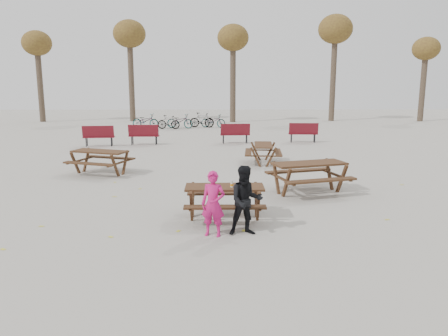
{
  "coord_description": "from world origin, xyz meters",
  "views": [
    {
      "loc": [
        -0.14,
        -9.73,
        3.14
      ],
      "look_at": [
        0.0,
        1.0,
        1.0
      ],
      "focal_mm": 35.0,
      "sensor_mm": 36.0,
      "label": 1
    }
  ],
  "objects_px": {
    "picnic_table_north": "(100,162)",
    "picnic_table_far": "(263,154)",
    "adult": "(246,201)",
    "picnic_table_east": "(309,178)",
    "soda_bottle": "(232,184)",
    "child": "(213,204)",
    "main_picnic_table": "(225,194)",
    "food_tray": "(239,186)"
  },
  "relations": [
    {
      "from": "food_tray",
      "to": "picnic_table_east",
      "type": "bearing_deg",
      "value": 48.52
    },
    {
      "from": "child",
      "to": "adult",
      "type": "relative_size",
      "value": 0.93
    },
    {
      "from": "main_picnic_table",
      "to": "soda_bottle",
      "type": "height_order",
      "value": "soda_bottle"
    },
    {
      "from": "child",
      "to": "picnic_table_east",
      "type": "bearing_deg",
      "value": 66.03
    },
    {
      "from": "child",
      "to": "picnic_table_far",
      "type": "height_order",
      "value": "child"
    },
    {
      "from": "child",
      "to": "adult",
      "type": "distance_m",
      "value": 0.68
    },
    {
      "from": "main_picnic_table",
      "to": "child",
      "type": "distance_m",
      "value": 1.17
    },
    {
      "from": "food_tray",
      "to": "picnic_table_east",
      "type": "relative_size",
      "value": 0.09
    },
    {
      "from": "adult",
      "to": "picnic_table_north",
      "type": "bearing_deg",
      "value": 119.41
    },
    {
      "from": "main_picnic_table",
      "to": "picnic_table_east",
      "type": "relative_size",
      "value": 0.88
    },
    {
      "from": "picnic_table_north",
      "to": "picnic_table_east",
      "type": "bearing_deg",
      "value": -2.71
    },
    {
      "from": "soda_bottle",
      "to": "picnic_table_east",
      "type": "relative_size",
      "value": 0.08
    },
    {
      "from": "food_tray",
      "to": "picnic_table_east",
      "type": "xyz_separation_m",
      "value": [
        2.11,
        2.39,
        -0.35
      ]
    },
    {
      "from": "picnic_table_east",
      "to": "picnic_table_north",
      "type": "distance_m",
      "value": 7.16
    },
    {
      "from": "soda_bottle",
      "to": "child",
      "type": "height_order",
      "value": "child"
    },
    {
      "from": "main_picnic_table",
      "to": "picnic_table_north",
      "type": "distance_m",
      "value": 6.56
    },
    {
      "from": "main_picnic_table",
      "to": "child",
      "type": "height_order",
      "value": "child"
    },
    {
      "from": "picnic_table_far",
      "to": "adult",
      "type": "bearing_deg",
      "value": 176.36
    },
    {
      "from": "child",
      "to": "main_picnic_table",
      "type": "bearing_deg",
      "value": 91.31
    },
    {
      "from": "adult",
      "to": "picnic_table_north",
      "type": "distance_m",
      "value": 7.67
    },
    {
      "from": "main_picnic_table",
      "to": "picnic_table_far",
      "type": "relative_size",
      "value": 1.04
    },
    {
      "from": "picnic_table_far",
      "to": "main_picnic_table",
      "type": "bearing_deg",
      "value": 171.75
    },
    {
      "from": "main_picnic_table",
      "to": "picnic_table_far",
      "type": "height_order",
      "value": "main_picnic_table"
    },
    {
      "from": "food_tray",
      "to": "picnic_table_far",
      "type": "relative_size",
      "value": 0.1
    },
    {
      "from": "food_tray",
      "to": "main_picnic_table",
      "type": "bearing_deg",
      "value": 171.76
    },
    {
      "from": "child",
      "to": "soda_bottle",
      "type": "bearing_deg",
      "value": 81.92
    },
    {
      "from": "soda_bottle",
      "to": "picnic_table_far",
      "type": "distance_m",
      "value": 7.24
    },
    {
      "from": "soda_bottle",
      "to": "picnic_table_east",
      "type": "bearing_deg",
      "value": 47.15
    },
    {
      "from": "picnic_table_north",
      "to": "picnic_table_far",
      "type": "height_order",
      "value": "picnic_table_north"
    },
    {
      "from": "main_picnic_table",
      "to": "soda_bottle",
      "type": "xyz_separation_m",
      "value": [
        0.16,
        -0.11,
        0.26
      ]
    },
    {
      "from": "adult",
      "to": "picnic_table_east",
      "type": "distance_m",
      "value": 3.97
    },
    {
      "from": "food_tray",
      "to": "child",
      "type": "height_order",
      "value": "child"
    },
    {
      "from": "picnic_table_far",
      "to": "picnic_table_east",
      "type": "bearing_deg",
      "value": -165.11
    },
    {
      "from": "adult",
      "to": "soda_bottle",
      "type": "bearing_deg",
      "value": 97.62
    },
    {
      "from": "food_tray",
      "to": "child",
      "type": "distance_m",
      "value": 1.24
    },
    {
      "from": "picnic_table_north",
      "to": "picnic_table_far",
      "type": "relative_size",
      "value": 1.09
    },
    {
      "from": "child",
      "to": "picnic_table_east",
      "type": "xyz_separation_m",
      "value": [
        2.68,
        3.48,
        -0.24
      ]
    },
    {
      "from": "main_picnic_table",
      "to": "soda_bottle",
      "type": "bearing_deg",
      "value": -34.73
    },
    {
      "from": "child",
      "to": "picnic_table_north",
      "type": "xyz_separation_m",
      "value": [
        -3.95,
        6.18,
        -0.27
      ]
    },
    {
      "from": "food_tray",
      "to": "adult",
      "type": "bearing_deg",
      "value": -84.44
    },
    {
      "from": "picnic_table_east",
      "to": "child",
      "type": "bearing_deg",
      "value": -144.15
    },
    {
      "from": "picnic_table_east",
      "to": "picnic_table_far",
      "type": "bearing_deg",
      "value": 83.69
    }
  ]
}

